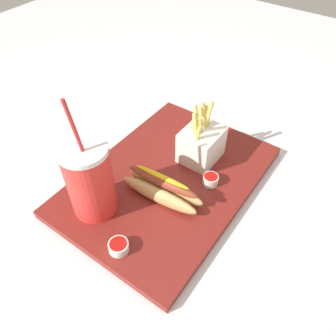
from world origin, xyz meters
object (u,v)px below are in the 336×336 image
object	(u,v)px
fries_basket	(201,144)
hot_dog_1	(162,189)
ketchup_cup_2	(210,179)
soda_cup	(90,179)
ketchup_cup_1	(119,246)

from	to	relation	value
fries_basket	hot_dog_1	bearing A→B (deg)	-0.25
fries_basket	hot_dog_1	size ratio (longest dim) A/B	0.79
ketchup_cup_2	hot_dog_1	bearing A→B (deg)	-33.95
hot_dog_1	soda_cup	bearing A→B (deg)	-44.18
fries_basket	ketchup_cup_1	xyz separation A→B (m)	(0.30, 0.01, -0.03)
soda_cup	hot_dog_1	distance (m)	0.15
soda_cup	hot_dog_1	bearing A→B (deg)	135.82
soda_cup	ketchup_cup_2	world-z (taller)	soda_cup
hot_dog_1	ketchup_cup_1	bearing A→B (deg)	3.59
ketchup_cup_1	ketchup_cup_2	size ratio (longest dim) A/B	1.09
hot_dog_1	ketchup_cup_2	world-z (taller)	hot_dog_1
hot_dog_1	ketchup_cup_1	size ratio (longest dim) A/B	4.76
fries_basket	hot_dog_1	xyz separation A→B (m)	(0.15, -0.00, -0.02)
ketchup_cup_1	ketchup_cup_2	world-z (taller)	ketchup_cup_2
fries_basket	ketchup_cup_1	bearing A→B (deg)	1.65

